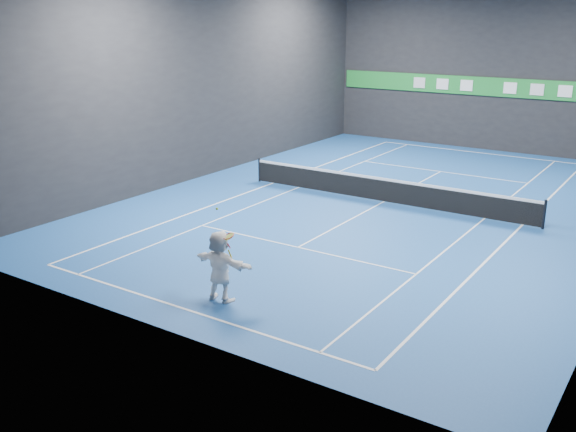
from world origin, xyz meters
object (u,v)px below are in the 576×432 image
Objects in this scene: player at (220,266)px; tennis_racket at (229,239)px; tennis_net at (384,189)px; tennis_ball at (217,209)px.

tennis_racket is at bearing -170.86° from player.
tennis_racket is at bearing -85.96° from tennis_net.
tennis_ball is at bearing -45.00° from player.
tennis_racket reaches higher than tennis_net.
tennis_ball reaches higher than player.
tennis_racket is at bearing -19.42° from tennis_ball.
tennis_racket is (0.52, -0.18, -0.67)m from tennis_ball.
tennis_net is at bearing 94.04° from tennis_racket.
tennis_ball is 0.01× the size of tennis_net.
player is 2.77× the size of tennis_racket.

